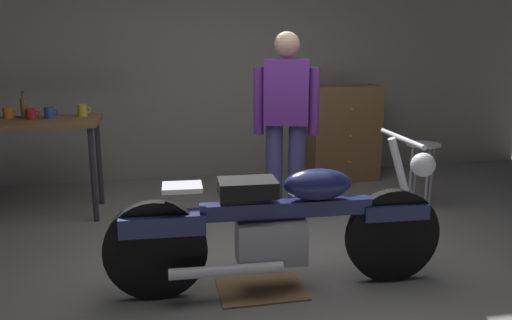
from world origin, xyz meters
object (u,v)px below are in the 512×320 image
wooden_dresser (343,133)px  bottle (24,107)px  person_standing (286,119)px  shop_stool (422,158)px  motorcycle (281,224)px  mug_red_diner (31,114)px  mug_yellow_tall (83,110)px  mug_blue_enamel (50,113)px  mug_orange_travel (8,113)px

wooden_dresser → bottle: size_ratio=4.56×
person_standing → wooden_dresser: bearing=-112.4°
shop_stool → motorcycle: bearing=-142.2°
person_standing → mug_red_diner: (-2.22, 0.62, 0.02)m
mug_yellow_tall → mug_red_diner: bearing=-169.6°
motorcycle → wooden_dresser: 2.91m
motorcycle → person_standing: 1.42m
mug_blue_enamel → mug_red_diner: bearing=179.5°
mug_red_diner → mug_orange_travel: same height
wooden_dresser → mug_orange_travel: size_ratio=9.05×
person_standing → wooden_dresser: 1.67m
mug_orange_travel → mug_blue_enamel: mug_blue_enamel is taller
shop_stool → mug_yellow_tall: 3.26m
motorcycle → mug_yellow_tall: (-1.42, 1.99, 0.51)m
person_standing → bottle: size_ratio=6.93×
motorcycle → mug_blue_enamel: mug_blue_enamel is taller
wooden_dresser → mug_blue_enamel: wooden_dresser is taller
shop_stool → mug_blue_enamel: mug_blue_enamel is taller
person_standing → shop_stool: 1.44m
mug_orange_travel → bottle: size_ratio=0.50×
mug_orange_travel → motorcycle: bearing=-44.2°
bottle → motorcycle: bearing=-46.2°
wooden_dresser → mug_orange_travel: bearing=-171.4°
mug_orange_travel → mug_yellow_tall: 0.66m
mug_red_diner → bottle: size_ratio=0.50×
motorcycle → shop_stool: 2.21m
mug_orange_travel → shop_stool: bearing=-9.9°
person_standing → bottle: (-2.30, 0.74, 0.07)m
wooden_dresser → mug_yellow_tall: 2.90m
motorcycle → mug_yellow_tall: bearing=128.0°
mug_yellow_tall → mug_blue_enamel: 0.29m
shop_stool → wooden_dresser: (-0.35, 1.20, 0.05)m
person_standing → shop_stool: size_ratio=2.61×
mug_yellow_tall → bottle: bottle is taller
person_standing → bottle: bearing=-1.1°
mug_blue_enamel → person_standing: bearing=-16.7°
shop_stool → mug_yellow_tall: bearing=168.7°
person_standing → mug_red_diner: bearing=1.1°
mug_orange_travel → mug_red_diner: bearing=-27.4°
person_standing → mug_blue_enamel: (-2.06, 0.62, 0.03)m
mug_red_diner → person_standing: bearing=-15.6°
mug_yellow_tall → mug_blue_enamel: mug_yellow_tall is taller
person_standing → wooden_dresser: size_ratio=1.52×
motorcycle → mug_blue_enamel: (-1.70, 1.90, 0.50)m
shop_stool → mug_orange_travel: mug_orange_travel is taller
shop_stool → person_standing: bearing=-177.2°
mug_orange_travel → bottle: bottle is taller
shop_stool → mug_red_diner: bearing=171.3°
motorcycle → shop_stool: motorcycle is taller
motorcycle → bottle: (-1.94, 2.02, 0.55)m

